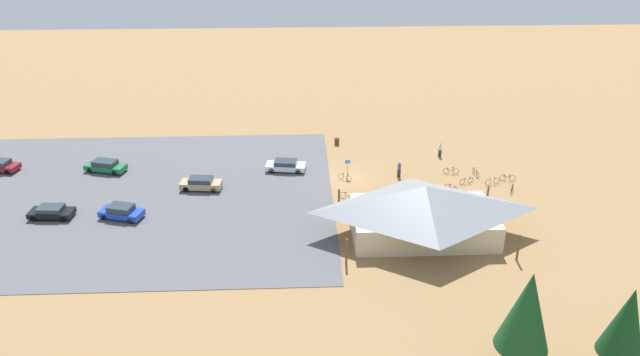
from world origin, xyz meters
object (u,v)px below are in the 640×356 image
(lot_sign, at_px, (348,166))
(bicycle_blue_by_bin, at_px, (451,171))
(bike_pavilion, at_px, (424,208))
(bicycle_orange_yard_center, at_px, (347,196))
(pine_mideast, at_px, (527,311))
(car_black_near_entry, at_px, (51,212))
(visitor_by_pavilion, at_px, (399,169))
(bicycle_purple_front_row, at_px, (512,188))
(trash_bin, at_px, (337,141))
(bicycle_white_mid_cluster, at_px, (466,181))
(bicycle_yellow_edge_south, at_px, (492,182))
(visitor_crossing_yard, at_px, (440,149))
(bicycle_black_yard_front, at_px, (507,178))
(bicycle_silver_near_sign, at_px, (345,177))
(car_white_far_end, at_px, (286,165))
(car_green_back_corner, at_px, (105,166))
(bicycle_green_yard_right, at_px, (476,173))
(car_tan_mid_lot, at_px, (201,184))
(car_blue_aisle_side, at_px, (121,212))
(bicycle_red_near_porch, at_px, (452,188))

(lot_sign, height_order, bicycle_blue_by_bin, lot_sign)
(bike_pavilion, xyz_separation_m, bicycle_orange_yard_center, (6.47, -7.26, -2.44))
(lot_sign, xyz_separation_m, pine_mideast, (-9.12, 30.19, 3.44))
(car_black_near_entry, height_order, visitor_by_pavilion, visitor_by_pavilion)
(bicycle_purple_front_row, bearing_deg, trash_bin, -37.30)
(bicycle_purple_front_row, bearing_deg, lot_sign, -13.82)
(bicycle_white_mid_cluster, distance_m, bicycle_orange_yard_center, 13.89)
(bicycle_yellow_edge_south, height_order, visitor_crossing_yard, visitor_crossing_yard)
(bicycle_black_yard_front, distance_m, bicycle_silver_near_sign, 18.23)
(bicycle_blue_by_bin, bearing_deg, car_white_far_end, -4.92)
(car_green_back_corner, bearing_deg, bicycle_green_yard_right, 176.12)
(pine_mideast, distance_m, car_white_far_end, 36.16)
(bicycle_black_yard_front, relative_size, bicycle_yellow_edge_south, 0.99)
(car_tan_mid_lot, bearing_deg, bicycle_orange_yard_center, 169.30)
(bicycle_yellow_edge_south, height_order, car_blue_aisle_side, car_blue_aisle_side)
(lot_sign, bearing_deg, trash_bin, -86.58)
(bicycle_black_yard_front, distance_m, visitor_by_pavilion, 12.12)
(bike_pavilion, height_order, car_tan_mid_lot, bike_pavilion)
(bicycle_orange_yard_center, bearing_deg, bike_pavilion, 131.70)
(bike_pavilion, bearing_deg, car_tan_mid_lot, -24.78)
(trash_bin, relative_size, car_tan_mid_lot, 0.20)
(lot_sign, height_order, car_tan_mid_lot, lot_sign)
(bicycle_purple_front_row, relative_size, visitor_crossing_yard, 0.86)
(bicycle_black_yard_front, xyz_separation_m, car_green_back_corner, (45.65, -4.29, 0.36))
(bike_pavilion, height_order, bicycle_blue_by_bin, bike_pavilion)
(lot_sign, bearing_deg, car_white_far_end, -15.07)
(bicycle_white_mid_cluster, xyz_separation_m, car_white_far_end, (20.08, -4.18, 0.34))
(car_green_back_corner, height_order, visitor_crossing_yard, visitor_crossing_yard)
(bicycle_orange_yard_center, bearing_deg, bicycle_green_yard_right, -161.35)
(bicycle_black_yard_front, relative_size, bicycle_purple_front_row, 1.14)
(bicycle_orange_yard_center, xyz_separation_m, car_tan_mid_lot, (15.68, -2.96, 0.35))
(bicycle_white_mid_cluster, bearing_deg, bicycle_purple_front_row, 155.63)
(bike_pavilion, relative_size, trash_bin, 17.16)
(bicycle_yellow_edge_south, bearing_deg, visitor_crossing_yard, -62.62)
(car_black_near_entry, xyz_separation_m, car_white_far_end, (-23.16, -9.91, 0.01))
(bicycle_black_yard_front, bearing_deg, bicycle_red_near_porch, 18.47)
(car_green_back_corner, bearing_deg, bicycle_blue_by_bin, 176.69)
(bicycle_red_near_porch, height_order, car_black_near_entry, car_black_near_entry)
(bicycle_yellow_edge_south, xyz_separation_m, bicycle_orange_yard_center, (16.31, 2.75, -0.01))
(bicycle_red_near_porch, xyz_separation_m, car_blue_aisle_side, (34.18, 4.34, 0.36))
(car_tan_mid_lot, height_order, visitor_by_pavilion, visitor_by_pavilion)
(car_blue_aisle_side, bearing_deg, bicycle_purple_front_row, -174.29)
(car_green_back_corner, xyz_separation_m, visitor_crossing_yard, (-39.55, -2.65, 0.20))
(bicycle_purple_front_row, bearing_deg, bike_pavilion, 36.07)
(pine_mideast, height_order, bicycle_black_yard_front, pine_mideast)
(bicycle_black_yard_front, relative_size, bicycle_silver_near_sign, 1.21)
(lot_sign, height_order, visitor_crossing_yard, lot_sign)
(bicycle_blue_by_bin, relative_size, car_blue_aisle_side, 0.39)
(bicycle_green_yard_right, height_order, car_tan_mid_lot, car_tan_mid_lot)
(lot_sign, relative_size, bicycle_yellow_edge_south, 1.25)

